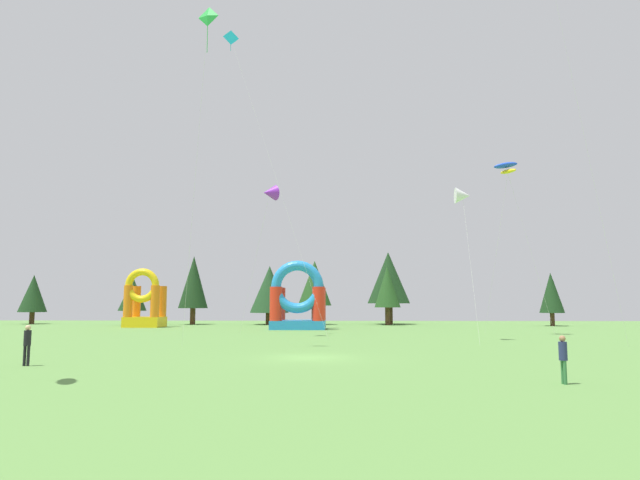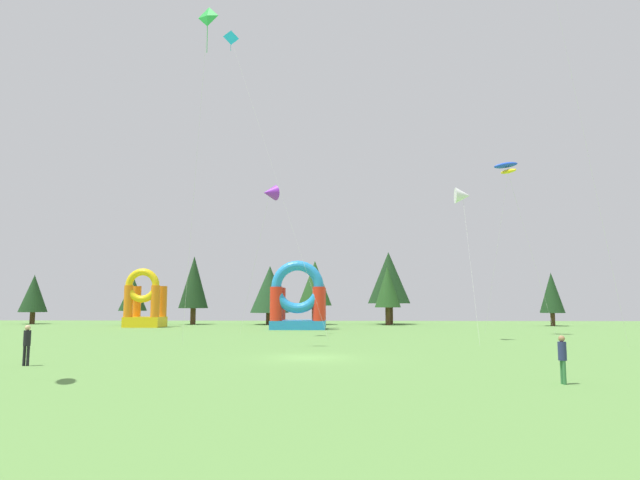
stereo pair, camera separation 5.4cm
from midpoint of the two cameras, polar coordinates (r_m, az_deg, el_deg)
The scene contains 19 objects.
ground_plane at distance 29.31m, azimuth -1.02°, elevation -11.97°, with size 120.00×120.00×0.00m, color #5B8C42.
kite_white_delta at distance 44.30m, azimuth 14.43°, elevation 4.43°, with size 1.18×5.12×11.67m.
kite_purple_delta at distance 48.04m, azimuth -5.14°, elevation 4.83°, with size 4.09×5.23×12.92m.
kite_blue_parafoil at distance 53.34m, azimuth 18.52°, elevation 7.25°, with size 5.07×1.12×15.63m.
kite_yellow_parafoil at distance 53.37m, azimuth 18.74°, elevation 6.64°, with size 2.38×4.70×14.97m.
kite_cyan_diamond at distance 55.01m, azimuth -9.00°, elevation 19.36°, with size 9.61×4.53×27.56m.
kite_green_diamond at distance 39.50m, azimuth -11.46°, elevation 21.21°, with size 2.53×3.57×21.82m.
person_midfield at distance 28.72m, azimuth -27.77°, elevation -9.19°, with size 0.32×0.32×1.82m.
person_near_camera at distance 21.60m, azimuth 23.64°, elevation -10.75°, with size 0.32×0.32×1.68m.
inflatable_orange_dome at distance 68.64m, azimuth -17.51°, elevation -6.37°, with size 4.17×3.66×6.81m.
inflatable_red_slide at distance 60.19m, azimuth -2.23°, elevation -6.54°, with size 5.84×4.73×7.30m.
tree_row_0 at distance 85.12m, azimuth -27.25°, elevation -4.90°, with size 3.67×3.67×6.62m.
tree_row_1 at distance 75.14m, azimuth -18.58°, elevation -5.30°, with size 3.52×3.52×6.05m.
tree_row_2 at distance 75.95m, azimuth -12.78°, elevation -4.25°, with size 3.86×3.86×9.03m.
tree_row_3 at distance 74.15m, azimuth -5.14°, elevation -5.07°, with size 5.13×5.13×7.71m.
tree_row_4 at distance 73.79m, azimuth -0.50°, elevation -4.48°, with size 4.44×4.44×8.37m.
tree_row_5 at distance 72.62m, azimuth 6.95°, elevation -4.80°, with size 3.35×3.35×7.59m.
tree_row_6 at distance 75.43m, azimuth 7.07°, elevation -3.89°, with size 5.67×5.67×9.65m.
tree_row_7 at distance 74.94m, azimuth 22.65°, elevation -5.02°, with size 2.97×2.97×6.58m.
Camera 2 is at (1.61, -29.13, 2.81)m, focal length 31.25 mm.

